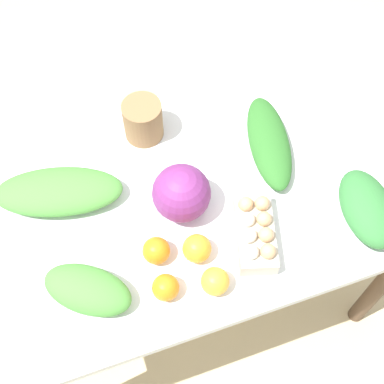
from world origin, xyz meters
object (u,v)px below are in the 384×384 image
object	(u,v)px
greens_bunch_kale	(367,208)
greens_bunch_beet_tops	(59,192)
orange_3	(156,251)
orange_0	(166,288)
orange_2	(197,248)
orange_1	(215,281)
greens_bunch_dandelion	(88,290)
greens_bunch_scallion	(269,142)
cabbage_purple	(181,193)
paper_bag	(143,120)
egg_carton	(255,232)

from	to	relation	value
greens_bunch_kale	greens_bunch_beet_tops	bearing A→B (deg)	-23.10
greens_bunch_kale	orange_3	xyz separation A→B (m)	(0.61, -0.08, -0.01)
greens_bunch_kale	orange_0	world-z (taller)	greens_bunch_kale
orange_2	orange_1	bearing A→B (deg)	97.65
orange_2	greens_bunch_dandelion	bearing A→B (deg)	3.04
greens_bunch_scallion	orange_1	size ratio (longest dim) A/B	4.51
cabbage_purple	greens_bunch_dandelion	size ratio (longest dim) A/B	0.69
greens_bunch_dandelion	orange_2	distance (m)	0.32
cabbage_purple	greens_bunch_kale	distance (m)	0.54
paper_bag	greens_bunch_beet_tops	distance (m)	0.34
orange_3	greens_bunch_scallion	bearing A→B (deg)	-151.83
orange_2	cabbage_purple	bearing A→B (deg)	-93.25
greens_bunch_dandelion	orange_2	xyz separation A→B (m)	(-0.32, -0.02, 0.00)
egg_carton	greens_bunch_kale	size ratio (longest dim) A/B	0.98
cabbage_purple	greens_bunch_kale	size ratio (longest dim) A/B	0.65
cabbage_purple	orange_0	bearing A→B (deg)	62.01
cabbage_purple	orange_0	xyz separation A→B (m)	(0.13, 0.24, -0.05)
greens_bunch_scallion	orange_0	distance (m)	0.57
greens_bunch_kale	orange_3	world-z (taller)	greens_bunch_kale
greens_bunch_scallion	orange_2	xyz separation A→B (m)	(0.33, 0.27, 0.00)
greens_bunch_dandelion	greens_bunch_scallion	bearing A→B (deg)	-156.24
egg_carton	greens_bunch_kale	xyz separation A→B (m)	(-0.33, 0.04, 0.00)
greens_bunch_kale	orange_2	world-z (taller)	greens_bunch_kale
cabbage_purple	orange_3	size ratio (longest dim) A/B	2.18
egg_carton	orange_3	distance (m)	0.28
greens_bunch_dandelion	greens_bunch_kale	world-z (taller)	greens_bunch_kale
orange_0	paper_bag	bearing A→B (deg)	-100.47
orange_0	orange_3	bearing A→B (deg)	-94.36
greens_bunch_kale	greens_bunch_dandelion	bearing A→B (deg)	-2.05
cabbage_purple	paper_bag	bearing A→B (deg)	-84.99
greens_bunch_dandelion	greens_bunch_beet_tops	size ratio (longest dim) A/B	0.65
paper_bag	greens_bunch_dandelion	xyz separation A→B (m)	(0.30, 0.48, -0.03)
cabbage_purple	orange_2	world-z (taller)	cabbage_purple
greens_bunch_scallion	orange_0	size ratio (longest dim) A/B	4.76
paper_bag	orange_2	bearing A→B (deg)	92.17
greens_bunch_kale	orange_1	world-z (taller)	greens_bunch_kale
cabbage_purple	paper_bag	xyz separation A→B (m)	(0.03, -0.30, -0.02)
egg_carton	paper_bag	size ratio (longest dim) A/B	1.88
greens_bunch_beet_tops	orange_3	bearing A→B (deg)	128.07
paper_bag	orange_3	size ratio (longest dim) A/B	1.73
paper_bag	orange_0	size ratio (longest dim) A/B	1.80
cabbage_purple	orange_0	size ratio (longest dim) A/B	2.27
orange_0	egg_carton	bearing A→B (deg)	-166.12
greens_bunch_dandelion	orange_3	xyz separation A→B (m)	(-0.21, -0.05, -0.00)
cabbage_purple	greens_bunch_beet_tops	distance (m)	0.37
egg_carton	greens_bunch_dandelion	world-z (taller)	egg_carton
greens_bunch_beet_tops	orange_0	size ratio (longest dim) A/B	5.08
greens_bunch_beet_tops	orange_2	distance (m)	0.45
greens_bunch_beet_tops	cabbage_purple	bearing A→B (deg)	155.78
cabbage_purple	greens_bunch_beet_tops	bearing A→B (deg)	-24.22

